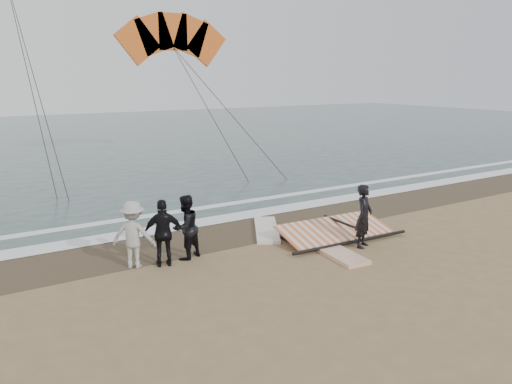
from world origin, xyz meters
TOP-DOWN VIEW (x-y plane):
  - ground at (0.00, 0.00)m, footprint 120.00×120.00m
  - sea at (0.00, 33.00)m, footprint 120.00×54.00m
  - wet_sand at (0.00, 4.50)m, footprint 120.00×2.80m
  - foam_near at (0.00, 5.90)m, footprint 120.00×0.90m
  - foam_far at (0.00, 7.60)m, footprint 120.00×0.45m
  - man_main at (1.43, 1.26)m, footprint 0.80×0.71m
  - board_white at (0.39, 1.42)m, footprint 1.02×2.72m
  - board_cream at (-0.13, 3.98)m, footprint 1.91×2.63m
  - trio_cluster at (-4.07, 3.08)m, footprint 2.57×1.27m
  - sail_rig at (1.18, 2.41)m, footprint 4.15×1.86m
  - kite_red at (2.87, 18.15)m, footprint 7.34×4.09m

SIDE VIEW (x-z plane):
  - ground at x=0.00m, z-range 0.00..0.00m
  - wet_sand at x=0.00m, z-range 0.00..0.01m
  - sea at x=0.00m, z-range 0.00..0.02m
  - foam_near at x=0.00m, z-range 0.02..0.03m
  - foam_far at x=0.00m, z-range 0.02..0.03m
  - board_white at x=0.39m, z-range 0.00..0.11m
  - board_cream at x=-0.13m, z-range 0.00..0.11m
  - sail_rig at x=1.18m, z-range -0.05..0.44m
  - trio_cluster at x=-4.07m, z-range -0.01..1.77m
  - man_main at x=1.43m, z-range 0.00..1.84m
  - kite_red at x=2.87m, z-range 1.47..11.90m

